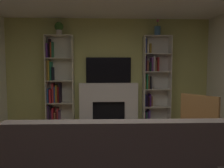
{
  "coord_description": "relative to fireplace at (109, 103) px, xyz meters",
  "views": [
    {
      "loc": [
        -0.18,
        -2.69,
        1.5
      ],
      "look_at": [
        0.0,
        1.27,
        1.16
      ],
      "focal_mm": 37.01,
      "sensor_mm": 36.0,
      "label": 1
    }
  ],
  "objects": [
    {
      "name": "tv",
      "position": [
        0.0,
        0.07,
        0.82
      ],
      "size": [
        1.13,
        0.06,
        0.64
      ],
      "primitive_type": "cube",
      "color": "black",
      "rests_on": "fireplace"
    },
    {
      "name": "potted_plant",
      "position": [
        -1.2,
        -0.05,
        1.85
      ],
      "size": [
        0.21,
        0.21,
        0.32
      ],
      "color": "beige",
      "rests_on": "bookshelf_left"
    },
    {
      "name": "vase_with_flowers",
      "position": [
        1.2,
        -0.05,
        1.8
      ],
      "size": [
        0.15,
        0.15,
        0.41
      ],
      "color": "teal",
      "rests_on": "bookshelf_right"
    },
    {
      "name": "wall_back_accent",
      "position": [
        0.0,
        0.13,
        0.79
      ],
      "size": [
        5.24,
        0.06,
        2.64
      ],
      "primitive_type": "cube",
      "color": "tan",
      "rests_on": "ground_plane"
    },
    {
      "name": "armchair",
      "position": [
        1.28,
        -2.2,
        -0.03
      ],
      "size": [
        0.88,
        0.89,
        1.0
      ],
      "color": "olive",
      "rests_on": "ground_plane"
    },
    {
      "name": "bookshelf_left",
      "position": [
        -1.29,
        -0.01,
        0.46
      ],
      "size": [
        0.67,
        0.32,
        2.2
      ],
      "color": "beige",
      "rests_on": "ground_plane"
    },
    {
      "name": "bookshelf_right",
      "position": [
        1.12,
        -0.02,
        0.58
      ],
      "size": [
        0.67,
        0.33,
        2.2
      ],
      "color": "silver",
      "rests_on": "ground_plane"
    },
    {
      "name": "fireplace",
      "position": [
        0.0,
        0.0,
        0.0
      ],
      "size": [
        1.57,
        0.49,
        1.03
      ],
      "color": "white",
      "rests_on": "ground_plane"
    }
  ]
}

